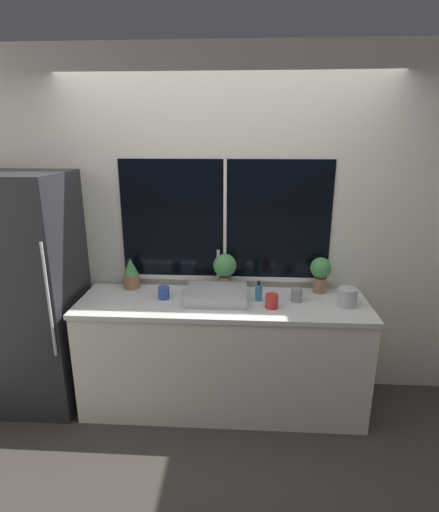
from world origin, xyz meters
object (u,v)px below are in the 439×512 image
at_px(refrigerator, 32,294).
at_px(mug_red, 272,301).
at_px(mug_blue, 164,293).
at_px(mug_grey, 297,295).
at_px(kettle, 347,296).
at_px(potted_plant_right, 321,271).
at_px(potted_plant_left, 131,273).
at_px(sink, 217,294).
at_px(potted_plant_center, 225,268).
at_px(soap_bottle, 259,292).

xyz_separation_m(refrigerator, mug_red, (1.81, -0.10, 0.03)).
xyz_separation_m(mug_blue, mug_grey, (0.99, 0.01, 0.00)).
xyz_separation_m(refrigerator, kettle, (2.35, -0.03, 0.05)).
relative_size(refrigerator, potted_plant_right, 6.47).
height_order(potted_plant_left, kettle, potted_plant_left).
relative_size(sink, mug_blue, 4.87).
bearing_deg(mug_grey, potted_plant_left, 171.60).
height_order(potted_plant_right, mug_grey, potted_plant_right).
xyz_separation_m(potted_plant_left, mug_red, (1.10, -0.32, -0.07)).
xyz_separation_m(refrigerator, mug_grey, (2.00, 0.03, 0.03)).
bearing_deg(kettle, refrigerator, 179.30).
bearing_deg(mug_red, potted_plant_center, 137.52).
bearing_deg(potted_plant_left, potted_plant_right, 0.00).
xyz_separation_m(refrigerator, mug_blue, (1.01, 0.02, 0.02)).
height_order(sink, mug_blue, sink).
height_order(potted_plant_left, mug_blue, potted_plant_left).
relative_size(soap_bottle, mug_grey, 1.54).
distance_m(mug_blue, mug_grey, 0.99).
bearing_deg(refrigerator, sink, 0.46).
distance_m(sink, kettle, 0.94).
relative_size(refrigerator, mug_grey, 18.47).
distance_m(soap_bottle, mug_grey, 0.28).
xyz_separation_m(sink, potted_plant_center, (0.05, 0.21, 0.14)).
bearing_deg(potted_plant_center, sink, -103.88).
relative_size(potted_plant_left, mug_grey, 2.53).
bearing_deg(soap_bottle, potted_plant_left, 169.33).
height_order(potted_plant_center, mug_grey, potted_plant_center).
xyz_separation_m(refrigerator, sink, (1.41, 0.01, 0.02)).
bearing_deg(sink, mug_blue, 179.03).
height_order(mug_grey, kettle, kettle).
height_order(sink, potted_plant_center, sink).
height_order(mug_blue, kettle, kettle).
height_order(potted_plant_left, mug_red, potted_plant_left).
bearing_deg(sink, potted_plant_left, 163.53).
relative_size(refrigerator, kettle, 12.49).
distance_m(refrigerator, mug_blue, 1.01).
height_order(potted_plant_left, soap_bottle, potted_plant_left).
relative_size(sink, kettle, 3.06).
bearing_deg(mug_red, potted_plant_right, 39.37).
bearing_deg(mug_red, mug_blue, 171.43).
distance_m(potted_plant_right, mug_red, 0.52).
bearing_deg(refrigerator, mug_red, -3.22).
height_order(soap_bottle, mug_grey, soap_bottle).
relative_size(refrigerator, soap_bottle, 12.00).
distance_m(potted_plant_center, mug_grey, 0.59).
height_order(sink, potted_plant_left, sink).
bearing_deg(mug_blue, potted_plant_center, 23.97).
height_order(sink, mug_red, sink).
bearing_deg(sink, potted_plant_right, 14.63).
bearing_deg(mug_grey, refrigerator, -179.21).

